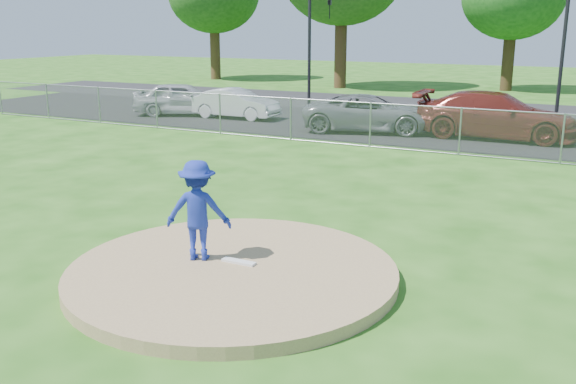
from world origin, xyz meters
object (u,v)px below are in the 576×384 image
object	(u,v)px
traffic_signal_left	(314,38)
parked_car_white	(236,103)
pitcher	(198,210)
parked_car_darkred	(496,115)
parked_car_gray	(369,113)
traffic_cone	(333,117)
parked_car_silver	(183,99)

from	to	relation	value
traffic_signal_left	parked_car_white	world-z (taller)	traffic_signal_left
pitcher	parked_car_darkred	world-z (taller)	pitcher
parked_car_white	parked_car_darkred	world-z (taller)	parked_car_darkred
parked_car_darkred	parked_car_gray	bearing A→B (deg)	96.33
traffic_cone	parked_car_white	size ratio (longest dim) A/B	0.17
parked_car_silver	parked_car_white	size ratio (longest dim) A/B	1.12
pitcher	parked_car_gray	size ratio (longest dim) A/B	0.33
parked_car_darkred	parked_car_white	bearing A→B (deg)	88.03
parked_car_white	parked_car_gray	bearing A→B (deg)	-98.42
traffic_signal_left	pitcher	size ratio (longest dim) A/B	3.31
traffic_cone	parked_car_silver	distance (m)	7.38
traffic_signal_left	parked_car_white	distance (m)	6.79
parked_car_white	parked_car_gray	xyz separation A→B (m)	(6.51, -0.73, 0.06)
pitcher	parked_car_darkred	xyz separation A→B (m)	(2.15, 15.64, -0.20)
traffic_cone	parked_car_white	distance (m)	4.72
traffic_cone	parked_car_darkred	distance (m)	6.43
parked_car_silver	traffic_cone	bearing A→B (deg)	-113.13
traffic_signal_left	parked_car_gray	distance (m)	9.27
traffic_cone	parked_car_white	world-z (taller)	parked_car_white
pitcher	parked_car_silver	xyz separation A→B (m)	(-11.63, 15.50, -0.29)
traffic_signal_left	parked_car_silver	xyz separation A→B (m)	(-3.57, -6.41, -2.60)
pitcher	parked_car_white	size ratio (longest dim) A/B	0.43
traffic_signal_left	traffic_cone	world-z (taller)	traffic_signal_left
parked_car_white	parked_car_silver	bearing A→B (deg)	93.28
traffic_cone	parked_car_gray	distance (m)	1.96
parked_car_silver	parked_car_gray	world-z (taller)	parked_car_silver
pitcher	parked_car_white	bearing A→B (deg)	-82.62
pitcher	parked_car_silver	world-z (taller)	pitcher
parked_car_silver	parked_car_darkred	distance (m)	13.78
parked_car_silver	parked_car_white	bearing A→B (deg)	-109.23
traffic_signal_left	pitcher	bearing A→B (deg)	-69.81
traffic_signal_left	parked_car_gray	size ratio (longest dim) A/B	1.10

